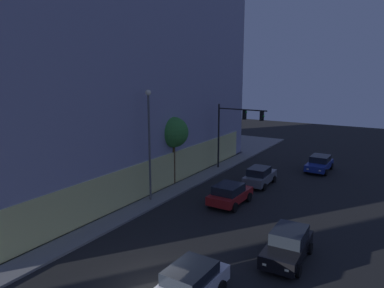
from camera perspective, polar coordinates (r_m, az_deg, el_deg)
The scene contains 9 objects.
modern_building at distance 36.91m, azimuth -18.26°, elevation 11.94°, with size 33.20×21.24×21.56m.
traffic_light_far_corner at distance 36.17m, azimuth 6.92°, elevation 3.17°, with size 0.40×5.25×6.62m.
street_lamp_sidewalk at distance 27.39m, azimuth -6.80°, elevation 1.79°, with size 0.44×0.44×8.53m.
sidewalk_tree at distance 31.57m, azimuth -2.99°, elevation 1.79°, with size 2.69×2.69×5.98m.
car_white at distance 16.79m, azimuth -0.81°, elevation -21.57°, with size 4.78×2.21×1.64m.
car_black at distance 20.73m, azimuth 14.92°, elevation -15.17°, with size 4.41×2.18×1.67m.
car_red at distance 27.83m, azimuth 5.99°, elevation -7.83°, with size 4.19×2.31×1.63m.
car_grey at distance 32.82m, azimuth 10.66°, elevation -4.99°, with size 4.32×2.04×1.66m.
car_blue at distance 39.00m, azimuth 19.52°, elevation -2.89°, with size 4.45×2.21×1.56m.
Camera 1 is at (-11.87, -9.34, 9.98)m, focal length 33.71 mm.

